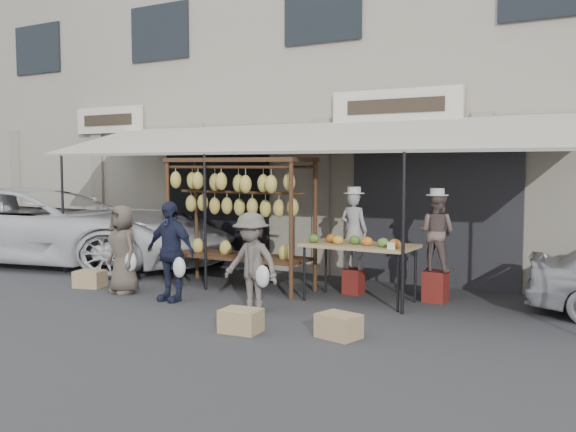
% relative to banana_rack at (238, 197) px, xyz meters
% --- Properties ---
extents(ground_plane, '(90.00, 90.00, 0.00)m').
position_rel_banana_rack_xyz_m(ground_plane, '(0.59, -1.52, -1.57)').
color(ground_plane, '#2D2D30').
extents(shophouse, '(24.00, 6.15, 7.30)m').
position_rel_banana_rack_xyz_m(shophouse, '(0.59, 4.98, 2.08)').
color(shophouse, '#9D9689').
rests_on(shophouse, ground_plane).
extents(awning, '(10.00, 2.35, 2.92)m').
position_rel_banana_rack_xyz_m(awning, '(0.60, 0.76, 1.00)').
color(awning, '#BAB2A1').
rests_on(awning, ground_plane).
extents(banana_rack, '(2.60, 0.90, 2.24)m').
position_rel_banana_rack_xyz_m(banana_rack, '(0.00, 0.00, 0.00)').
color(banana_rack, black).
rests_on(banana_rack, ground_plane).
extents(produce_table, '(1.70, 0.90, 1.04)m').
position_rel_banana_rack_xyz_m(produce_table, '(2.22, 0.05, -0.70)').
color(produce_table, tan).
rests_on(produce_table, ground_plane).
extents(vendor_left, '(0.48, 0.32, 1.28)m').
position_rel_banana_rack_xyz_m(vendor_left, '(1.88, 0.61, -0.53)').
color(vendor_left, '#9D9D9D').
rests_on(vendor_left, stool_left).
extents(vendor_right, '(0.64, 0.53, 1.21)m').
position_rel_banana_rack_xyz_m(vendor_right, '(3.23, 0.71, -0.49)').
color(vendor_right, '#705C54').
rests_on(vendor_right, stool_right).
extents(customer_left, '(0.82, 0.66, 1.46)m').
position_rel_banana_rack_xyz_m(customer_left, '(-1.41, -1.28, -0.84)').
color(customer_left, '#52473E').
rests_on(customer_left, ground_plane).
extents(customer_mid, '(0.92, 0.40, 1.56)m').
position_rel_banana_rack_xyz_m(customer_mid, '(-0.34, -1.34, -0.79)').
color(customer_mid, '#1F243D').
rests_on(customer_mid, ground_plane).
extents(customer_right, '(0.97, 0.61, 1.44)m').
position_rel_banana_rack_xyz_m(customer_right, '(1.19, -1.36, -0.85)').
color(customer_right, '#635953').
rests_on(customer_right, ground_plane).
extents(stool_left, '(0.33, 0.33, 0.41)m').
position_rel_banana_rack_xyz_m(stool_left, '(1.88, 0.61, -1.37)').
color(stool_left, maroon).
rests_on(stool_left, ground_plane).
extents(stool_right, '(0.43, 0.43, 0.48)m').
position_rel_banana_rack_xyz_m(stool_right, '(3.23, 0.71, -1.33)').
color(stool_right, maroon).
rests_on(stool_right, ground_plane).
extents(crate_near_a, '(0.53, 0.42, 0.29)m').
position_rel_banana_rack_xyz_m(crate_near_a, '(1.68, -2.35, -1.42)').
color(crate_near_a, tan).
rests_on(crate_near_a, ground_plane).
extents(crate_near_b, '(0.56, 0.47, 0.30)m').
position_rel_banana_rack_xyz_m(crate_near_b, '(2.86, -1.96, -1.42)').
color(crate_near_b, tan).
rests_on(crate_near_b, ground_plane).
extents(crate_far, '(0.56, 0.48, 0.29)m').
position_rel_banana_rack_xyz_m(crate_far, '(-2.28, -1.20, -1.43)').
color(crate_far, tan).
rests_on(crate_far, ground_plane).
extents(van, '(6.30, 3.96, 2.43)m').
position_rel_banana_rack_xyz_m(van, '(-5.34, 0.20, -0.35)').
color(van, white).
rests_on(van, ground_plane).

